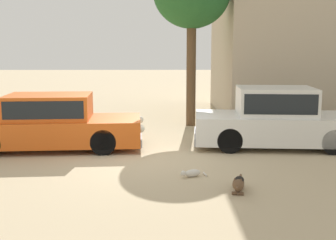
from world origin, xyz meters
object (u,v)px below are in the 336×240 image
object	(u,v)px
stray_cat	(192,173)
parked_sedan_nearest	(51,122)
parked_sedan_second	(276,118)
stray_dog_spotted	(239,184)

from	to	relation	value
stray_cat	parked_sedan_nearest	bearing A→B (deg)	-59.62
parked_sedan_second	stray_dog_spotted	size ratio (longest dim) A/B	4.56
parked_sedan_nearest	parked_sedan_second	world-z (taller)	parked_sedan_second
parked_sedan_nearest	parked_sedan_second	bearing A→B (deg)	-2.17
parked_sedan_nearest	parked_sedan_second	size ratio (longest dim) A/B	1.07
parked_sedan_nearest	stray_cat	distance (m)	4.34
parked_sedan_second	stray_cat	world-z (taller)	parked_sedan_second
parked_sedan_nearest	stray_cat	size ratio (longest dim) A/B	8.72
stray_cat	parked_sedan_second	bearing A→B (deg)	-155.17
parked_sedan_nearest	stray_dog_spotted	size ratio (longest dim) A/B	4.89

